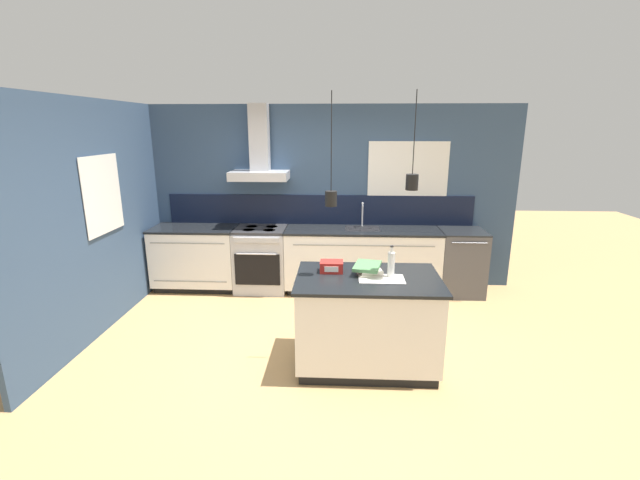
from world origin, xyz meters
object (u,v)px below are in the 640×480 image
object	(u,v)px
bottle_on_island	(391,264)
book_stack	(368,269)
oven_range	(261,259)
dishwasher	(460,262)
red_supply_box	(332,266)

from	to	relation	value
bottle_on_island	book_stack	size ratio (longest dim) A/B	0.81
oven_range	dishwasher	bearing A→B (deg)	0.09
dishwasher	bottle_on_island	bearing A→B (deg)	-121.77
oven_range	book_stack	world-z (taller)	book_stack
oven_range	red_supply_box	world-z (taller)	red_supply_box
oven_range	red_supply_box	size ratio (longest dim) A/B	4.05
dishwasher	red_supply_box	size ratio (longest dim) A/B	4.05
bottle_on_island	red_supply_box	size ratio (longest dim) A/B	1.38
bottle_on_island	red_supply_box	bearing A→B (deg)	167.01
oven_range	book_stack	xyz separation A→B (m)	(1.41, -1.84, 0.50)
oven_range	red_supply_box	distance (m)	2.15
bottle_on_island	red_supply_box	distance (m)	0.59
dishwasher	red_supply_box	distance (m)	2.59
oven_range	bottle_on_island	distance (m)	2.59
dishwasher	bottle_on_island	size ratio (longest dim) A/B	2.94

